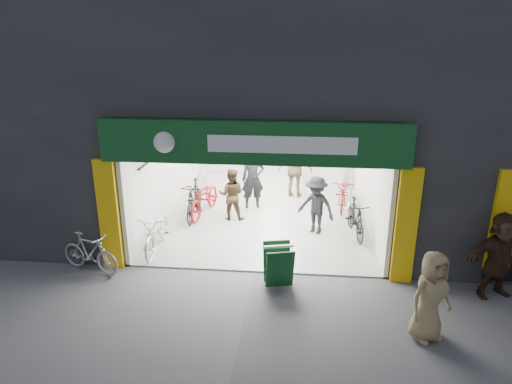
# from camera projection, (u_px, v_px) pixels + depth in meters

# --- Properties ---
(ground) EXTENTS (60.00, 60.00, 0.00)m
(ground) POSITION_uv_depth(u_px,v_px,m) (253.00, 272.00, 10.39)
(ground) COLOR #56565B
(ground) RESTS_ON ground
(building) EXTENTS (17.00, 10.27, 8.00)m
(building) POSITION_uv_depth(u_px,v_px,m) (301.00, 64.00, 13.59)
(building) COLOR #232326
(building) RESTS_ON ground
(bike_left_front) EXTENTS (0.75, 1.98, 1.03)m
(bike_left_front) POSITION_uv_depth(u_px,v_px,m) (157.00, 231.00, 11.31)
(bike_left_front) COLOR silver
(bike_left_front) RESTS_ON ground
(bike_left_midfront) EXTENTS (0.56, 1.88, 1.13)m
(bike_left_midfront) POSITION_uv_depth(u_px,v_px,m) (194.00, 200.00, 13.30)
(bike_left_midfront) COLOR black
(bike_left_midfront) RESTS_ON ground
(bike_left_midback) EXTENTS (1.03, 2.12, 1.07)m
(bike_left_midback) POSITION_uv_depth(u_px,v_px,m) (205.00, 198.00, 13.56)
(bike_left_midback) COLOR #9B0E10
(bike_left_midback) RESTS_ON ground
(bike_left_back) EXTENTS (0.47, 1.62, 0.97)m
(bike_left_back) POSITION_uv_depth(u_px,v_px,m) (202.00, 186.00, 14.82)
(bike_left_back) COLOR #BCBBC0
(bike_left_back) RESTS_ON ground
(bike_right_front) EXTENTS (0.70, 1.74, 1.02)m
(bike_right_front) POSITION_uv_depth(u_px,v_px,m) (355.00, 218.00, 12.12)
(bike_right_front) COLOR black
(bike_right_front) RESTS_ON ground
(bike_right_mid) EXTENTS (0.85, 1.90, 0.97)m
(bike_right_mid) POSITION_uv_depth(u_px,v_px,m) (343.00, 193.00, 14.11)
(bike_right_mid) COLOR maroon
(bike_right_mid) RESTS_ON ground
(bike_right_back) EXTENTS (0.72, 1.74, 1.02)m
(bike_right_back) POSITION_uv_depth(u_px,v_px,m) (350.00, 199.00, 13.57)
(bike_right_back) COLOR #AAAAAE
(bike_right_back) RESTS_ON ground
(parked_bike) EXTENTS (1.63, 0.92, 0.94)m
(parked_bike) POSITION_uv_depth(u_px,v_px,m) (90.00, 253.00, 10.30)
(parked_bike) COLOR #B4B5B9
(parked_bike) RESTS_ON ground
(customer_a) EXTENTS (0.80, 0.63, 1.92)m
(customer_a) POSITION_uv_depth(u_px,v_px,m) (253.00, 179.00, 13.93)
(customer_a) COLOR black
(customer_a) RESTS_ON ground
(customer_b) EXTENTS (0.76, 0.60, 1.55)m
(customer_b) POSITION_uv_depth(u_px,v_px,m) (231.00, 195.00, 13.11)
(customer_b) COLOR #372919
(customer_b) RESTS_ON ground
(customer_c) EXTENTS (1.21, 1.04, 1.62)m
(customer_c) POSITION_uv_depth(u_px,v_px,m) (316.00, 206.00, 12.14)
(customer_c) COLOR black
(customer_c) RESTS_ON ground
(customer_d) EXTENTS (1.18, 0.65, 1.90)m
(customer_d) POSITION_uv_depth(u_px,v_px,m) (295.00, 170.00, 14.87)
(customer_d) COLOR #7E6549
(customer_d) RESTS_ON ground
(pedestrian_near) EXTENTS (0.98, 0.87, 1.68)m
(pedestrian_near) POSITION_uv_depth(u_px,v_px,m) (430.00, 296.00, 7.89)
(pedestrian_near) COLOR #897550
(pedestrian_near) RESTS_ON ground
(pedestrian_far) EXTENTS (1.77, 1.01, 1.82)m
(pedestrian_far) POSITION_uv_depth(u_px,v_px,m) (499.00, 255.00, 9.21)
(pedestrian_far) COLOR #322217
(pedestrian_far) RESTS_ON ground
(sandwich_board) EXTENTS (0.71, 0.72, 0.92)m
(sandwich_board) POSITION_uv_depth(u_px,v_px,m) (278.00, 264.00, 9.70)
(sandwich_board) COLOR #0F3D1B
(sandwich_board) RESTS_ON ground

